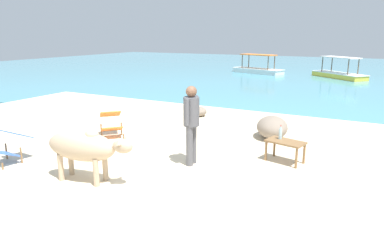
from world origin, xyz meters
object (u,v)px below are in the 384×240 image
(low_bench_table, at_px, (285,145))
(bottle, at_px, (280,134))
(deck_chair_far, at_px, (111,122))
(boat_white, at_px, (258,69))
(person_standing, at_px, (191,119))
(deck_chair_near, at_px, (10,144))
(cow, at_px, (84,147))
(boat_yellow, at_px, (339,74))

(low_bench_table, relative_size, bottle, 2.85)
(deck_chair_far, relative_size, boat_white, 0.24)
(low_bench_table, height_order, person_standing, person_standing)
(boat_white, bearing_deg, deck_chair_near, 110.41)
(deck_chair_near, xyz_separation_m, boat_white, (-0.74, 19.42, -0.13))
(person_standing, height_order, boat_white, person_standing)
(low_bench_table, bearing_deg, cow, -124.51)
(boat_yellow, distance_m, boat_white, 5.33)
(bottle, xyz_separation_m, deck_chair_far, (-4.31, -0.30, -0.19))
(cow, height_order, deck_chair_far, cow)
(low_bench_table, height_order, deck_chair_far, deck_chair_far)
(low_bench_table, xyz_separation_m, bottle, (-0.14, 0.09, 0.20))
(person_standing, bearing_deg, boat_yellow, 82.74)
(deck_chair_near, height_order, deck_chair_far, same)
(bottle, xyz_separation_m, boat_white, (-5.67, 16.69, -0.33))
(deck_chair_near, bearing_deg, boat_white, -174.65)
(deck_chair_near, height_order, person_standing, person_standing)
(deck_chair_near, distance_m, boat_white, 19.44)
(low_bench_table, height_order, deck_chair_near, deck_chair_near)
(bottle, relative_size, person_standing, 0.18)
(deck_chair_far, relative_size, person_standing, 0.57)
(deck_chair_near, bearing_deg, bottle, 122.14)
(low_bench_table, xyz_separation_m, person_standing, (-1.67, -1.01, 0.57))
(deck_chair_near, relative_size, boat_white, 0.21)
(cow, distance_m, deck_chair_far, 2.86)
(low_bench_table, relative_size, deck_chair_near, 1.06)
(cow, xyz_separation_m, person_standing, (1.32, 1.63, 0.30))
(cow, height_order, bottle, cow)
(deck_chair_far, distance_m, boat_white, 17.05)
(boat_white, bearing_deg, bottle, 126.98)
(low_bench_table, bearing_deg, bottle, 160.59)
(boat_white, bearing_deg, low_bench_table, 127.30)
(deck_chair_near, distance_m, deck_chair_far, 2.51)
(low_bench_table, distance_m, boat_white, 17.76)
(deck_chair_near, relative_size, boat_yellow, 0.23)
(cow, height_order, boat_yellow, boat_yellow)
(boat_yellow, bearing_deg, deck_chair_near, 117.62)
(bottle, bearing_deg, boat_yellow, 91.27)
(cow, relative_size, boat_white, 0.46)
(bottle, bearing_deg, person_standing, -144.15)
(bottle, distance_m, person_standing, 1.92)
(deck_chair_near, height_order, boat_yellow, boat_yellow)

